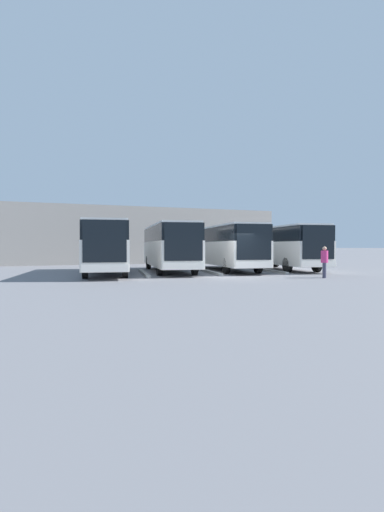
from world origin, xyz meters
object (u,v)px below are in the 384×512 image
bus_0 (281,246)px  bus_1 (227,246)px  bus_2 (169,246)px  pedestrian (324,261)px  bus_3 (106,246)px

bus_0 → bus_1: same height
bus_0 → bus_2: bearing=7.0°
bus_0 → bus_2: (8.74, -0.40, 0.00)m
pedestrian → bus_3: bearing=-87.4°
bus_1 → bus_3: (8.74, 0.49, 0.00)m
bus_0 → bus_2: size_ratio=1.00×
bus_0 → bus_3: size_ratio=1.00×
bus_2 → bus_0: bearing=-173.0°
bus_0 → bus_1: size_ratio=1.00×
bus_0 → bus_2: same height
bus_3 → pedestrian: (-10.76, 7.54, -0.85)m
bus_0 → bus_3: 13.10m
bus_3 → pedestrian: bus_3 is taller
bus_0 → bus_2: 8.74m
bus_1 → bus_3: size_ratio=1.00×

